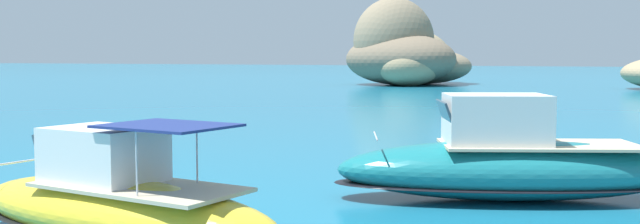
{
  "coord_description": "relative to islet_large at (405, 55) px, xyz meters",
  "views": [
    {
      "loc": [
        11.11,
        -3.75,
        3.09
      ],
      "look_at": [
        1.26,
        19.43,
        1.1
      ],
      "focal_mm": 40.69,
      "sensor_mm": 36.0,
      "label": 1
    }
  ],
  "objects": [
    {
      "name": "motorboat_teal",
      "position": [
        19.29,
        -57.86,
        -2.29
      ],
      "size": [
        7.94,
        4.88,
        2.25
      ],
      "color": "#19727A",
      "rests_on": "ground"
    },
    {
      "name": "motorboat_yellow",
      "position": [
        13.95,
        -64.12,
        -2.4
      ],
      "size": [
        6.65,
        2.85,
        2.02
      ],
      "color": "yellow",
      "rests_on": "ground"
    },
    {
      "name": "islet_large",
      "position": [
        0.0,
        0.0,
        0.0
      ],
      "size": [
        15.02,
        18.49,
        8.97
      ],
      "color": "#84755B",
      "rests_on": "ground"
    }
  ]
}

